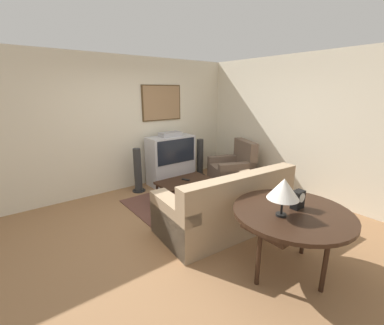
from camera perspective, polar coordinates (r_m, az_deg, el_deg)
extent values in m
plane|color=#8E6642|center=(4.10, -1.87, -13.96)|extent=(12.00, 12.00, 0.00)
cube|color=beige|center=(5.48, -15.25, 8.06)|extent=(12.00, 0.06, 2.70)
cube|color=#4C381E|center=(5.82, -6.74, 13.03)|extent=(0.96, 0.03, 0.76)
cube|color=#93704C|center=(5.81, -6.64, 13.03)|extent=(0.91, 0.01, 0.71)
cube|color=beige|center=(5.56, 20.78, 7.70)|extent=(0.06, 12.00, 2.70)
cube|color=brown|center=(4.90, -1.81, -8.67)|extent=(1.91, 1.55, 0.01)
cube|color=#B7B7BC|center=(5.83, -4.67, -2.20)|extent=(1.04, 0.47, 0.48)
cube|color=#B7B7BC|center=(5.69, -4.79, 2.92)|extent=(1.04, 0.47, 0.59)
cube|color=black|center=(5.50, -3.44, 2.49)|extent=(0.93, 0.01, 0.52)
cube|color=#9E9EA3|center=(5.62, -4.87, 6.29)|extent=(0.47, 0.26, 0.09)
cube|color=#9E8466|center=(4.01, 6.91, -10.89)|extent=(2.03, 1.12, 0.48)
cube|color=#9E8466|center=(3.57, 11.03, -6.25)|extent=(1.97, 0.37, 0.47)
cube|color=#9E8466|center=(4.54, 15.40, -7.01)|extent=(0.32, 0.99, 0.64)
cube|color=#9E8466|center=(3.54, -4.11, -13.20)|extent=(0.32, 0.99, 0.64)
cube|color=#715F49|center=(3.98, 14.28, -5.10)|extent=(0.37, 0.15, 0.34)
cube|color=#715F49|center=(3.42, 4.02, -8.15)|extent=(0.37, 0.15, 0.34)
cube|color=brown|center=(5.87, 8.59, -2.55)|extent=(1.09, 1.08, 0.41)
cube|color=brown|center=(5.88, 11.74, 2.18)|extent=(0.48, 0.83, 0.54)
cube|color=brown|center=(6.14, 7.37, -0.99)|extent=(0.84, 0.46, 0.55)
cube|color=brown|center=(5.56, 10.01, -2.89)|extent=(0.84, 0.46, 0.55)
cube|color=black|center=(4.81, -1.63, -4.23)|extent=(1.02, 0.58, 0.04)
cylinder|color=black|center=(4.47, -4.62, -8.74)|extent=(0.04, 0.04, 0.37)
cylinder|color=black|center=(4.98, 4.33, -6.07)|extent=(0.04, 0.04, 0.37)
cylinder|color=black|center=(4.84, -7.73, -6.82)|extent=(0.04, 0.04, 0.37)
cylinder|color=black|center=(5.32, 0.89, -4.56)|extent=(0.04, 0.04, 0.37)
cylinder|color=black|center=(3.07, 21.35, -10.34)|extent=(1.28, 1.28, 0.04)
cube|color=black|center=(3.10, 21.24, -11.37)|extent=(1.09, 0.51, 0.08)
cylinder|color=black|center=(2.96, 14.61, -19.30)|extent=(0.05, 0.05, 0.72)
cylinder|color=black|center=(3.62, 23.69, -13.23)|extent=(0.05, 0.05, 0.72)
cylinder|color=black|center=(3.10, 27.53, -18.97)|extent=(0.05, 0.05, 0.72)
cylinder|color=black|center=(2.90, 19.17, -10.90)|extent=(0.11, 0.11, 0.02)
cylinder|color=black|center=(2.83, 19.51, -7.53)|extent=(0.02, 0.02, 0.35)
cone|color=silver|center=(2.79, 19.71, -5.49)|extent=(0.33, 0.33, 0.22)
cube|color=black|center=(3.10, 22.45, -7.62)|extent=(0.15, 0.09, 0.21)
cylinder|color=white|center=(3.07, 23.29, -7.23)|extent=(0.10, 0.01, 0.10)
cube|color=black|center=(4.82, -1.39, -3.82)|extent=(0.10, 0.17, 0.02)
cylinder|color=black|center=(5.51, -11.70, -6.11)|extent=(0.27, 0.27, 0.02)
cylinder|color=#2D2D2D|center=(5.36, -11.96, -1.68)|extent=(0.16, 0.16, 0.91)
cylinder|color=black|center=(6.34, 1.76, -2.84)|extent=(0.27, 0.27, 0.02)
cylinder|color=#2D2D2D|center=(6.22, 1.79, 1.06)|extent=(0.16, 0.16, 0.91)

